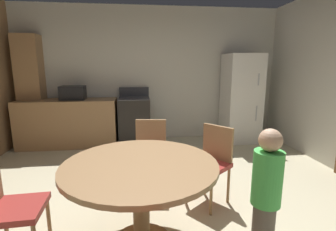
% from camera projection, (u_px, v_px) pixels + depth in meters
% --- Properties ---
extents(ground_plane, '(14.00, 14.00, 0.00)m').
position_uv_depth(ground_plane, '(164.00, 216.00, 2.57)').
color(ground_plane, beige).
extents(wall_back, '(5.60, 0.12, 2.70)m').
position_uv_depth(wall_back, '(150.00, 75.00, 5.16)').
color(wall_back, beige).
rests_on(wall_back, ground).
extents(kitchen_counter, '(1.82, 0.60, 0.90)m').
position_uv_depth(kitchen_counter, '(69.00, 123.00, 4.77)').
color(kitchen_counter, '#9E754C').
rests_on(kitchen_counter, ground).
extents(pantry_column, '(0.44, 0.36, 2.10)m').
position_uv_depth(pantry_column, '(32.00, 91.00, 4.75)').
color(pantry_column, '#9E754C').
rests_on(pantry_column, ground).
extents(oven_range, '(0.60, 0.60, 1.10)m').
position_uv_depth(oven_range, '(135.00, 120.00, 4.91)').
color(oven_range, black).
rests_on(oven_range, ground).
extents(refrigerator, '(0.68, 0.68, 1.76)m').
position_uv_depth(refrigerator, '(241.00, 98.00, 5.02)').
color(refrigerator, white).
rests_on(refrigerator, ground).
extents(microwave, '(0.44, 0.32, 0.26)m').
position_uv_depth(microwave, '(73.00, 93.00, 4.67)').
color(microwave, black).
rests_on(microwave, kitchen_counter).
extents(dining_table, '(1.27, 1.27, 0.76)m').
position_uv_depth(dining_table, '(141.00, 180.00, 2.03)').
color(dining_table, '#9E754C').
rests_on(dining_table, ground).
extents(chair_northeast, '(0.56, 0.56, 0.87)m').
position_uv_depth(chair_northeast, '(211.00, 159.00, 2.78)').
color(chair_northeast, '#9E754C').
rests_on(chair_northeast, ground).
extents(chair_north, '(0.45, 0.45, 0.87)m').
position_uv_depth(chair_north, '(150.00, 151.00, 3.06)').
color(chair_north, '#9E754C').
rests_on(chair_north, ground).
extents(chair_west, '(0.42, 0.42, 0.87)m').
position_uv_depth(chair_west, '(6.00, 204.00, 1.88)').
color(chair_west, '#9E754C').
rests_on(chair_west, ground).
extents(person_child, '(0.27, 0.27, 1.09)m').
position_uv_depth(person_child, '(266.00, 194.00, 1.87)').
color(person_child, '#665B51').
rests_on(person_child, ground).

